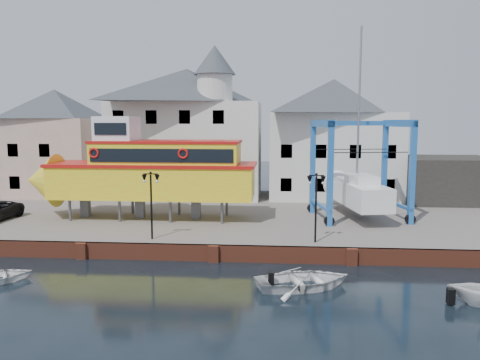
{
  "coord_description": "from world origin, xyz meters",
  "views": [
    {
      "loc": [
        3.65,
        -26.51,
        8.23
      ],
      "look_at": [
        1.0,
        7.0,
        4.0
      ],
      "focal_mm": 35.0,
      "sensor_mm": 36.0,
      "label": 1
    }
  ],
  "objects": [
    {
      "name": "hardstanding",
      "position": [
        0.0,
        11.0,
        0.5
      ],
      "size": [
        44.0,
        22.0,
        1.0
      ],
      "primitive_type": "cube",
      "color": "#635D57",
      "rests_on": "ground"
    },
    {
      "name": "lamp_post_left",
      "position": [
        -4.0,
        1.2,
        4.17
      ],
      "size": [
        1.12,
        0.32,
        4.2
      ],
      "color": "black",
      "rests_on": "hardstanding"
    },
    {
      "name": "building_white_main",
      "position": [
        -4.87,
        18.39,
        7.34
      ],
      "size": [
        14.0,
        8.3,
        14.0
      ],
      "color": "silver",
      "rests_on": "hardstanding"
    },
    {
      "name": "building_white_right",
      "position": [
        9.0,
        19.0,
        6.6
      ],
      "size": [
        12.0,
        8.0,
        11.2
      ],
      "color": "silver",
      "rests_on": "hardstanding"
    },
    {
      "name": "quay_wall",
      "position": [
        -0.0,
        0.1,
        0.5
      ],
      "size": [
        44.0,
        0.47,
        1.0
      ],
      "color": "brown",
      "rests_on": "ground"
    },
    {
      "name": "travel_lift",
      "position": [
        9.63,
        9.42,
        3.35
      ],
      "size": [
        7.38,
        9.61,
        14.11
      ],
      "rotation": [
        0.0,
        0.0,
        0.18
      ],
      "color": "#1C699E",
      "rests_on": "hardstanding"
    },
    {
      "name": "lamp_post_right",
      "position": [
        6.0,
        1.2,
        4.17
      ],
      "size": [
        1.12,
        0.32,
        4.2
      ],
      "color": "black",
      "rests_on": "hardstanding"
    },
    {
      "name": "building_pink",
      "position": [
        -18.0,
        18.0,
        6.15
      ],
      "size": [
        8.0,
        7.0,
        10.3
      ],
      "color": "tan",
      "rests_on": "hardstanding"
    },
    {
      "name": "ground",
      "position": [
        0.0,
        0.0,
        0.0
      ],
      "size": [
        140.0,
        140.0,
        0.0
      ],
      "primitive_type": "plane",
      "color": "black",
      "rests_on": "ground"
    },
    {
      "name": "motorboat_b",
      "position": [
        5.02,
        -3.88,
        0.0
      ],
      "size": [
        5.6,
        4.69,
        0.99
      ],
      "primitive_type": "imported",
      "rotation": [
        0.0,
        0.0,
        1.87
      ],
      "color": "white",
      "rests_on": "ground"
    },
    {
      "name": "tour_boat",
      "position": [
        -6.53,
        7.42,
        4.58
      ],
      "size": [
        17.44,
        4.33,
        7.58
      ],
      "rotation": [
        0.0,
        0.0,
        -0.01
      ],
      "color": "#59595E",
      "rests_on": "hardstanding"
    },
    {
      "name": "shed_dark",
      "position": [
        19.0,
        17.0,
        3.0
      ],
      "size": [
        8.0,
        7.0,
        4.0
      ],
      "primitive_type": "cube",
      "color": "#272523",
      "rests_on": "hardstanding"
    }
  ]
}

